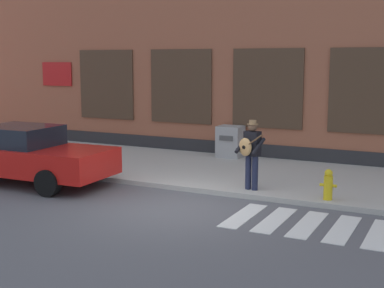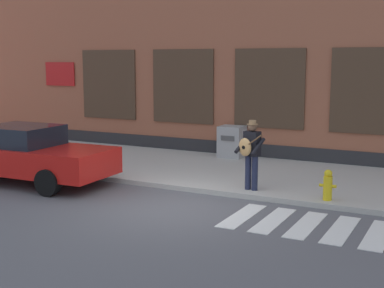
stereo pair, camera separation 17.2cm
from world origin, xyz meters
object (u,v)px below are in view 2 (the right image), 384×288
at_px(fire_hydrant, 328,185).
at_px(busker, 251,151).
at_px(red_car, 28,154).
at_px(utility_box, 232,142).

bearing_deg(fire_hydrant, busker, 176.90).
relative_size(busker, fire_hydrant, 2.42).
relative_size(red_car, fire_hydrant, 6.66).
distance_m(red_car, busker, 5.91).
bearing_deg(busker, utility_box, 118.90).
bearing_deg(red_car, busker, 14.87).
bearing_deg(busker, red_car, -165.13).
relative_size(red_car, busker, 2.75).
bearing_deg(fire_hydrant, utility_box, 135.31).
height_order(red_car, fire_hydrant, red_car).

